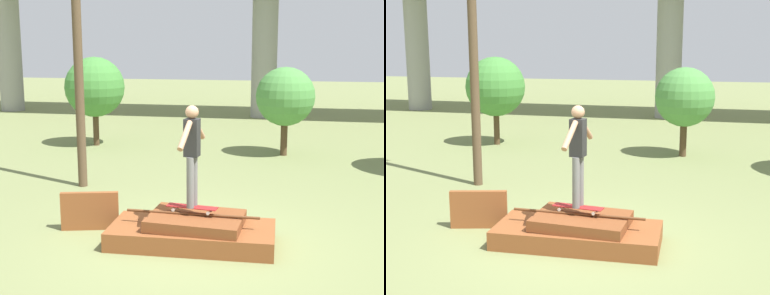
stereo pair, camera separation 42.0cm
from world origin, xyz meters
TOP-DOWN VIEW (x-y plane):
  - ground_plane at (0.00, 0.00)m, footprint 80.00×80.00m
  - scrap_pile at (0.01, 0.00)m, footprint 2.67×1.30m
  - scrap_plank_loose at (-1.87, 0.32)m, footprint 0.98×0.36m
  - skateboard at (-0.01, 0.06)m, footprint 0.84×0.29m
  - skater at (-0.01, 0.06)m, footprint 0.24×1.19m
  - tree_behind_left at (-4.70, 7.80)m, footprint 1.87×1.87m
  - tree_behind_right at (1.19, 7.40)m, footprint 1.67×1.67m

SIDE VIEW (x-z plane):
  - ground_plane at x=0.00m, z-range 0.00..0.00m
  - scrap_pile at x=0.01m, z-range -0.06..0.47m
  - scrap_plank_loose at x=-1.87m, z-range 0.00..0.66m
  - skateboard at x=-0.01m, z-range 0.55..0.64m
  - skater at x=-0.01m, z-range 0.74..2.36m
  - tree_behind_right at x=1.19m, z-range 0.42..2.96m
  - tree_behind_left at x=-4.70m, z-range 0.45..3.23m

